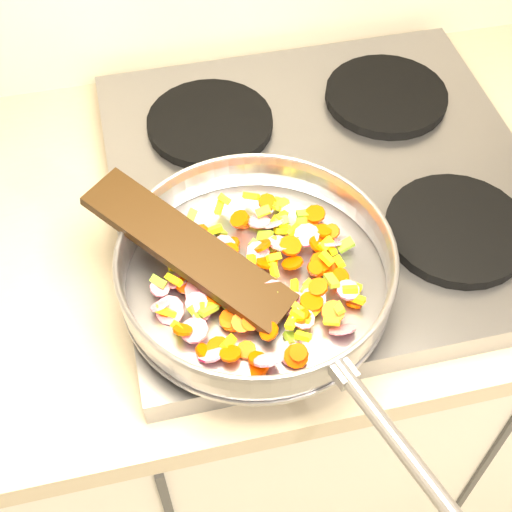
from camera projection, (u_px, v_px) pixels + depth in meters
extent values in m
cube|color=#939399|center=(324.00, 186.00, 1.03)|extent=(0.60, 0.60, 0.04)
cylinder|color=black|center=(251.00, 267.00, 0.90)|extent=(0.19, 0.19, 0.02)
cylinder|color=black|center=(457.00, 229.00, 0.94)|extent=(0.19, 0.19, 0.02)
cylinder|color=black|center=(210.00, 123.00, 1.07)|extent=(0.19, 0.19, 0.02)
cylinder|color=black|center=(386.00, 96.00, 1.11)|extent=(0.19, 0.19, 0.02)
cylinder|color=#9E9EA5|center=(256.00, 282.00, 0.88)|extent=(0.33, 0.33, 0.01)
torus|color=#9E9EA5|center=(256.00, 267.00, 0.85)|extent=(0.38, 0.38, 0.05)
torus|color=#9E9EA5|center=(256.00, 254.00, 0.83)|extent=(0.33, 0.33, 0.01)
cylinder|color=#9E9EA5|center=(393.00, 437.00, 0.70)|extent=(0.08, 0.19, 0.02)
cube|color=#9E9EA5|center=(343.00, 372.00, 0.75)|extent=(0.03, 0.04, 0.02)
cylinder|color=#E73F00|center=(258.00, 367.00, 0.80)|extent=(0.03, 0.03, 0.02)
cube|color=olive|center=(261.00, 281.00, 0.85)|extent=(0.02, 0.02, 0.01)
cube|color=#FFF012|center=(312.00, 288.00, 0.86)|extent=(0.02, 0.03, 0.01)
cylinder|color=#E73F00|center=(185.00, 285.00, 0.85)|extent=(0.03, 0.03, 0.02)
cube|color=olive|center=(224.00, 199.00, 0.93)|extent=(0.02, 0.02, 0.02)
cube|color=#FFF012|center=(326.00, 244.00, 0.88)|extent=(0.02, 0.02, 0.01)
cylinder|color=#D7154A|center=(342.00, 329.00, 0.82)|extent=(0.04, 0.03, 0.03)
cylinder|color=#E73F00|center=(269.00, 331.00, 0.81)|extent=(0.02, 0.03, 0.02)
cylinder|color=#D7154A|center=(293.00, 354.00, 0.81)|extent=(0.05, 0.05, 0.01)
cylinder|color=#E73F00|center=(229.00, 321.00, 0.83)|extent=(0.03, 0.03, 0.01)
cylinder|color=#D7154A|center=(188.00, 264.00, 0.87)|extent=(0.03, 0.04, 0.03)
cube|color=olive|center=(250.00, 310.00, 0.84)|extent=(0.02, 0.02, 0.01)
cube|color=olive|center=(197.00, 245.00, 0.88)|extent=(0.02, 0.02, 0.02)
cube|color=olive|center=(220.00, 231.00, 0.92)|extent=(0.02, 0.02, 0.01)
cylinder|color=#E73F00|center=(267.00, 262.00, 0.87)|extent=(0.03, 0.03, 0.01)
cylinder|color=#D7154A|center=(182.00, 231.00, 0.92)|extent=(0.03, 0.04, 0.03)
cylinder|color=#D7154A|center=(258.00, 253.00, 0.88)|extent=(0.04, 0.04, 0.02)
cylinder|color=#E73F00|center=(218.00, 265.00, 0.87)|extent=(0.03, 0.03, 0.02)
cylinder|color=#E73F00|center=(309.00, 225.00, 0.93)|extent=(0.03, 0.03, 0.02)
cylinder|color=#E73F00|center=(250.00, 322.00, 0.81)|extent=(0.03, 0.03, 0.02)
cylinder|color=#E73F00|center=(296.00, 237.00, 0.90)|extent=(0.03, 0.03, 0.02)
cylinder|color=#D7154A|center=(194.00, 330.00, 0.81)|extent=(0.05, 0.05, 0.01)
cylinder|color=#D7154A|center=(170.00, 310.00, 0.84)|extent=(0.04, 0.04, 0.03)
cylinder|color=#D7154A|center=(224.00, 249.00, 0.89)|extent=(0.04, 0.04, 0.03)
cube|color=#FFF012|center=(220.00, 206.00, 0.93)|extent=(0.02, 0.03, 0.01)
cylinder|color=#E73F00|center=(262.00, 246.00, 0.88)|extent=(0.03, 0.03, 0.02)
cube|color=#FFF012|center=(332.00, 322.00, 0.81)|extent=(0.02, 0.01, 0.01)
cylinder|color=#E73F00|center=(230.00, 245.00, 0.91)|extent=(0.03, 0.03, 0.02)
cube|color=#FFF012|center=(251.00, 262.00, 0.86)|extent=(0.02, 0.02, 0.02)
cylinder|color=#E73F00|center=(229.00, 251.00, 0.89)|extent=(0.03, 0.03, 0.01)
cylinder|color=#D7154A|center=(259.00, 221.00, 0.92)|extent=(0.04, 0.04, 0.02)
cylinder|color=#E73F00|center=(296.00, 356.00, 0.80)|extent=(0.04, 0.03, 0.03)
cylinder|color=#E73F00|center=(292.00, 263.00, 0.87)|extent=(0.03, 0.03, 0.02)
cylinder|color=#E73F00|center=(227.00, 288.00, 0.85)|extent=(0.03, 0.03, 0.02)
cylinder|color=#E73F00|center=(332.00, 231.00, 0.90)|extent=(0.03, 0.03, 0.02)
cylinder|color=#D7154A|center=(297.00, 304.00, 0.84)|extent=(0.05, 0.05, 0.01)
cylinder|color=#D7154A|center=(212.00, 352.00, 0.81)|extent=(0.05, 0.05, 0.02)
cylinder|color=#E73F00|center=(258.00, 359.00, 0.80)|extent=(0.03, 0.03, 0.01)
cube|color=#FFF012|center=(263.00, 211.00, 0.92)|extent=(0.02, 0.01, 0.01)
cylinder|color=#E73F00|center=(333.00, 312.00, 0.83)|extent=(0.03, 0.04, 0.02)
cylinder|color=#D7154A|center=(273.00, 293.00, 0.84)|extent=(0.05, 0.04, 0.03)
cube|color=olive|center=(273.00, 244.00, 0.89)|extent=(0.01, 0.02, 0.02)
cube|color=olive|center=(339.00, 308.00, 0.82)|extent=(0.01, 0.02, 0.01)
cube|color=olive|center=(256.00, 246.00, 0.89)|extent=(0.02, 0.02, 0.02)
cube|color=#FFF012|center=(251.00, 196.00, 0.94)|extent=(0.02, 0.02, 0.02)
cube|color=#FFF012|center=(355.00, 298.00, 0.84)|extent=(0.02, 0.02, 0.01)
cylinder|color=#D7154A|center=(280.00, 243.00, 0.89)|extent=(0.05, 0.05, 0.02)
cylinder|color=#D7154A|center=(303.00, 318.00, 0.82)|extent=(0.03, 0.03, 0.01)
cylinder|color=#E73F00|center=(290.00, 246.00, 0.88)|extent=(0.03, 0.03, 0.01)
cylinder|color=#D7154A|center=(248.00, 279.00, 0.86)|extent=(0.04, 0.04, 0.01)
cube|color=olive|center=(213.00, 269.00, 0.87)|extent=(0.02, 0.02, 0.01)
cylinder|color=#E73F00|center=(318.00, 269.00, 0.88)|extent=(0.03, 0.02, 0.01)
cube|color=#FFF012|center=(274.00, 270.00, 0.86)|extent=(0.01, 0.02, 0.01)
cylinder|color=#E73F00|center=(267.00, 202.00, 0.93)|extent=(0.03, 0.03, 0.01)
cylinder|color=#D7154A|center=(348.00, 290.00, 0.84)|extent=(0.04, 0.04, 0.01)
cube|color=olive|center=(192.00, 250.00, 0.90)|extent=(0.02, 0.02, 0.02)
cylinder|color=#E73F00|center=(182.00, 236.00, 0.90)|extent=(0.04, 0.04, 0.02)
cube|color=olive|center=(195.00, 313.00, 0.82)|extent=(0.02, 0.02, 0.02)
cube|color=#FFF012|center=(302.00, 310.00, 0.82)|extent=(0.02, 0.03, 0.01)
cube|color=#FFF012|center=(255.00, 224.00, 0.93)|extent=(0.02, 0.02, 0.01)
cylinder|color=#D7154A|center=(199.00, 290.00, 0.84)|extent=(0.04, 0.05, 0.02)
cube|color=olive|center=(191.00, 218.00, 0.92)|extent=(0.02, 0.03, 0.02)
cube|color=olive|center=(332.00, 280.00, 0.84)|extent=(0.01, 0.02, 0.01)
cube|color=#FFF012|center=(327.00, 258.00, 0.86)|extent=(0.02, 0.02, 0.01)
cube|color=#FFF012|center=(313.00, 312.00, 0.83)|extent=(0.03, 0.02, 0.01)
cylinder|color=#D7154A|center=(313.00, 300.00, 0.84)|extent=(0.03, 0.03, 0.03)
cube|color=#FFF012|center=(283.00, 231.00, 0.92)|extent=(0.03, 0.01, 0.02)
cylinder|color=#D7154A|center=(273.00, 223.00, 0.92)|extent=(0.04, 0.03, 0.03)
cylinder|color=#D7154A|center=(254.00, 311.00, 0.83)|extent=(0.03, 0.03, 0.03)
cube|color=#FFF012|center=(295.00, 287.00, 0.86)|extent=(0.02, 0.02, 0.01)
cube|color=#FFF012|center=(176.00, 242.00, 0.89)|extent=(0.02, 0.02, 0.02)
cube|color=#FFF012|center=(178.00, 328.00, 0.81)|extent=(0.02, 0.02, 0.01)
cube|color=#FFF012|center=(206.00, 307.00, 0.83)|extent=(0.02, 0.01, 0.02)
cube|color=olive|center=(279.00, 291.00, 0.84)|extent=(0.02, 0.02, 0.02)
cube|color=olive|center=(280.00, 204.00, 0.93)|extent=(0.02, 0.02, 0.01)
cylinder|color=#D7154A|center=(177.00, 280.00, 0.86)|extent=(0.04, 0.04, 0.02)
cylinder|color=#E73F00|center=(246.00, 350.00, 0.81)|extent=(0.03, 0.03, 0.01)
cylinder|color=#E73F00|center=(173.00, 235.00, 0.90)|extent=(0.02, 0.02, 0.01)
cube|color=olive|center=(303.00, 319.00, 0.82)|extent=(0.01, 0.02, 0.01)
cylinder|color=#E73F00|center=(241.00, 269.00, 0.86)|extent=(0.02, 0.03, 0.02)
cube|color=#FFF012|center=(292.00, 322.00, 0.81)|extent=(0.02, 0.02, 0.01)
cylinder|color=#D7154A|center=(329.00, 243.00, 0.89)|extent=(0.04, 0.04, 0.03)
cube|color=olive|center=(246.00, 276.00, 0.86)|extent=(0.03, 0.01, 0.02)
cylinder|color=#E73F00|center=(230.00, 354.00, 0.80)|extent=(0.04, 0.03, 0.01)
cylinder|color=#E73F00|center=(268.00, 254.00, 0.89)|extent=(0.04, 0.04, 0.02)
cylinder|color=#E73F00|center=(312.00, 301.00, 0.83)|extent=(0.04, 0.04, 0.01)
cylinder|color=#E73F00|center=(244.00, 221.00, 0.93)|extent=(0.03, 0.02, 0.02)
cylinder|color=#E73F00|center=(169.00, 253.00, 0.87)|extent=(0.03, 0.03, 0.02)
cylinder|color=#E73F00|center=(300.00, 315.00, 0.82)|extent=(0.03, 0.03, 0.02)
cube|color=olive|center=(208.00, 261.00, 0.89)|extent=(0.02, 0.02, 0.02)
cube|color=olive|center=(282.00, 298.00, 0.85)|extent=(0.01, 0.02, 0.01)
cube|color=#FFF012|center=(234.00, 267.00, 0.88)|extent=(0.01, 0.03, 0.02)
cylinder|color=#D7154A|center=(307.00, 235.00, 0.89)|extent=(0.04, 0.04, 0.01)
cylinder|color=#E73F00|center=(340.00, 277.00, 0.86)|extent=(0.03, 0.03, 0.02)
cylinder|color=#E73F00|center=(331.00, 270.00, 0.88)|extent=(0.03, 0.03, 0.01)
cylinder|color=#E73F00|center=(324.00, 231.00, 0.90)|extent=(0.02, 0.02, 0.01)
cube|color=#FFF012|center=(282.00, 216.00, 0.92)|extent=(0.02, 0.02, 0.01)
cylinder|color=#E73F00|center=(183.00, 330.00, 0.81)|extent=(0.03, 0.03, 0.02)
cylinder|color=#E73F00|center=(166.00, 308.00, 0.84)|extent=(0.03, 0.03, 0.01)
cylinder|color=#D7154A|center=(160.00, 305.00, 0.83)|extent=(0.03, 0.03, 0.02)
cube|color=#FFF012|center=(353.00, 286.00, 0.86)|extent=(0.02, 0.02, 0.01)
cylinder|color=#E73F00|center=(218.00, 346.00, 0.81)|extent=(0.04, 0.04, 0.01)
cylinder|color=#E73F00|center=(231.00, 319.00, 0.83)|extent=(0.04, 0.04, 0.02)
cube|color=#FFF012|center=(274.00, 257.00, 0.87)|extent=(0.02, 0.01, 0.01)
cylinder|color=#D7154A|center=(198.00, 234.00, 0.90)|extent=(0.04, 0.04, 0.02)
cube|color=olive|center=(234.00, 272.00, 0.87)|extent=(0.02, 0.02, 0.02)
cylinder|color=#E73F00|center=(203.00, 351.00, 0.81)|extent=(0.03, 0.03, 0.02)
cube|color=#FFF012|center=(294.00, 230.00, 0.90)|extent=(0.02, 0.02, 0.02)
cube|color=olive|center=(229.00, 308.00, 0.84)|extent=(0.02, 0.02, 0.02)
cube|color=#FFF012|center=(213.00, 230.00, 0.89)|extent=(0.02, 0.01, 0.01)
cylinder|color=#E73F00|center=(243.00, 317.00, 0.83)|extent=(0.03, 0.03, 0.02)
cylinder|color=#E73F00|center=(315.00, 214.00, 0.93)|extent=(0.04, 0.04, 0.01)
cylinder|color=#E73F00|center=(321.00, 262.00, 0.88)|extent=(0.03, 0.03, 0.01)
cube|color=olive|center=(291.00, 339.00, 0.82)|extent=(0.02, 0.02, 0.01)
cube|color=olive|center=(345.00, 245.00, 0.89)|extent=(0.02, 0.02, 0.01)
cube|color=#FFF012|center=(278.00, 204.00, 0.94)|extent=(0.02, 0.03, 0.02)
cylinder|color=#E73F00|center=(315.00, 268.00, 0.87)|extent=(0.02, 0.02, 0.01)
cylinder|color=#D7154A|center=(240.00, 271.00, 0.87)|extent=(0.05, 0.04, 0.02)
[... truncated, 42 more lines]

